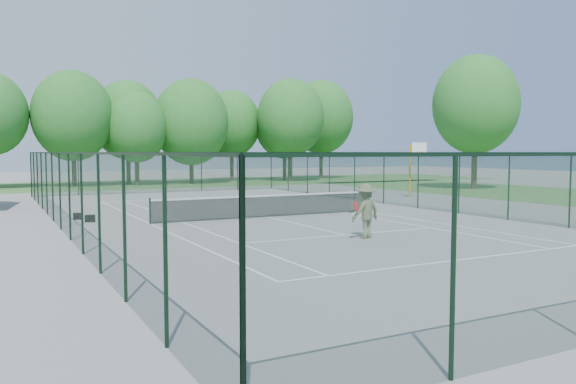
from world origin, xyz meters
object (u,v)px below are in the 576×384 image
basketball_goal (415,159)px  tennis_player (365,211)px  tennis_net (268,205)px  sports_bag_a (78,216)px

basketball_goal → tennis_player: (-13.28, -12.92, -1.61)m
basketball_goal → tennis_player: size_ratio=1.90×
tennis_net → tennis_player: 7.38m
tennis_net → sports_bag_a: bearing=158.6°
sports_bag_a → tennis_player: bearing=-39.8°
basketball_goal → sports_bag_a: size_ratio=9.58×
tennis_net → sports_bag_a: tennis_net is taller
sports_bag_a → tennis_player: size_ratio=0.20×
tennis_net → basketball_goal: (13.53, 5.55, 1.99)m
tennis_net → sports_bag_a: 8.57m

